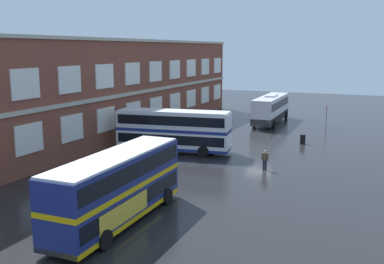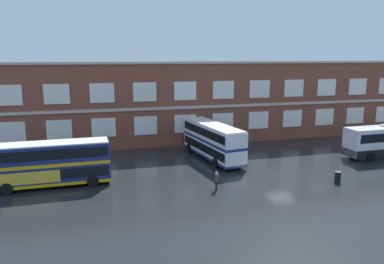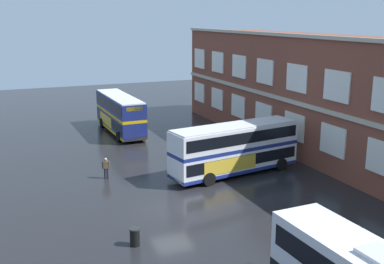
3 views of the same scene
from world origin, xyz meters
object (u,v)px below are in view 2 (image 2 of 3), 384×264
(double_decker_near, at_px, (47,164))
(double_decker_middle, at_px, (213,140))
(waiting_passenger, at_px, (217,180))
(station_litter_bin, at_px, (338,177))

(double_decker_near, height_order, double_decker_middle, same)
(waiting_passenger, bearing_deg, double_decker_near, 161.42)
(double_decker_near, distance_m, double_decker_middle, 18.04)
(double_decker_near, bearing_deg, double_decker_middle, 16.05)
(double_decker_near, bearing_deg, station_litter_bin, -12.73)
(waiting_passenger, relative_size, station_litter_bin, 1.65)
(double_decker_middle, distance_m, waiting_passenger, 10.33)
(double_decker_near, xyz_separation_m, station_litter_bin, (26.15, -5.91, -1.63))
(double_decker_middle, xyz_separation_m, station_litter_bin, (8.81, -10.89, -1.63))
(double_decker_middle, height_order, waiting_passenger, double_decker_middle)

